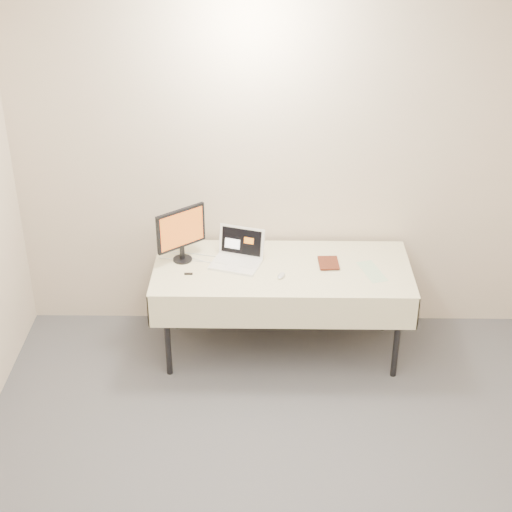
{
  "coord_description": "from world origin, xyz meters",
  "views": [
    {
      "loc": [
        -0.12,
        -2.84,
        3.59
      ],
      "look_at": [
        -0.19,
        1.99,
        0.86
      ],
      "focal_mm": 55.0,
      "sensor_mm": 36.0,
      "label": 1
    }
  ],
  "objects_px": {
    "laptop": "(238,255)",
    "monitor": "(181,231)",
    "book": "(319,253)",
    "table": "(282,275)"
  },
  "relations": [
    {
      "from": "table",
      "to": "laptop",
      "type": "height_order",
      "value": "laptop"
    },
    {
      "from": "table",
      "to": "monitor",
      "type": "distance_m",
      "value": 0.8
    },
    {
      "from": "laptop",
      "to": "monitor",
      "type": "xyz_separation_m",
      "value": [
        -0.41,
        0.02,
        0.18
      ]
    },
    {
      "from": "table",
      "to": "book",
      "type": "bearing_deg",
      "value": 9.37
    },
    {
      "from": "laptop",
      "to": "book",
      "type": "relative_size",
      "value": 2.15
    },
    {
      "from": "laptop",
      "to": "monitor",
      "type": "bearing_deg",
      "value": -165.68
    },
    {
      "from": "laptop",
      "to": "monitor",
      "type": "height_order",
      "value": "monitor"
    },
    {
      "from": "table",
      "to": "book",
      "type": "relative_size",
      "value": 9.67
    },
    {
      "from": "monitor",
      "to": "book",
      "type": "bearing_deg",
      "value": -42.17
    },
    {
      "from": "laptop",
      "to": "book",
      "type": "xyz_separation_m",
      "value": [
        0.59,
        -0.03,
        0.04
      ]
    }
  ]
}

